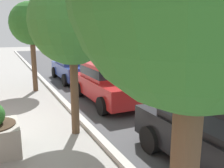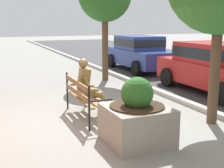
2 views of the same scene
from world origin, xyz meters
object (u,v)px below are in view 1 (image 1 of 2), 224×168
Objects in this scene: street_tree_down_street at (72,22)px; parked_car_blue at (73,66)px; parked_car_red at (108,81)px; parked_car_black at (224,133)px; street_tree_near_bench at (31,24)px.

street_tree_down_street reaches higher than parked_car_blue.
parked_car_red and parked_car_black have the same top height.
parked_car_blue is at bearing 126.06° from street_tree_near_bench.
street_tree_down_street is 1.01× the size of parked_car_red.
street_tree_down_street is 7.97m from parked_car_blue.
street_tree_near_bench is 0.99× the size of street_tree_down_street.
parked_car_blue and parked_car_black have the same top height.
street_tree_near_bench is 5.63m from street_tree_down_street.
street_tree_down_street is 1.01× the size of parked_car_black.
street_tree_near_bench is at bearing -143.26° from parked_car_red.
parked_car_blue is 1.00× the size of parked_car_red.
parked_car_blue is at bearing 180.00° from parked_car_black.
parked_car_red is at bearing 36.74° from street_tree_near_bench.
street_tree_near_bench is 1.00× the size of parked_car_black.
parked_car_blue is (-7.37, 2.10, -2.19)m from street_tree_down_street.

